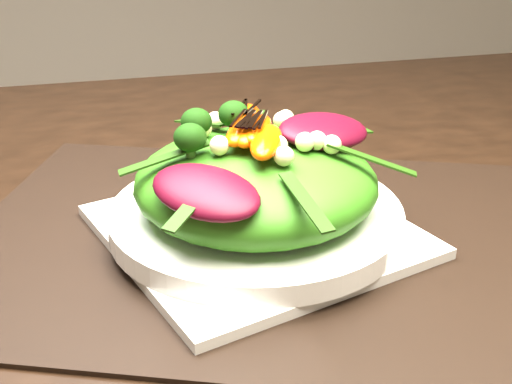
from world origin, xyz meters
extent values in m
cube|color=black|center=(0.00, 0.00, 0.73)|extent=(1.60, 0.90, 0.75)
cube|color=black|center=(-0.27, -0.13, 0.75)|extent=(0.65, 0.57, 0.00)
cube|color=silver|center=(-0.27, -0.13, 0.76)|extent=(0.31, 0.31, 0.01)
cylinder|color=white|center=(-0.27, -0.13, 0.77)|extent=(0.35, 0.35, 0.02)
ellipsoid|color=#367515|center=(-0.27, -0.13, 0.81)|extent=(0.24, 0.24, 0.07)
ellipsoid|color=#420714|center=(-0.21, -0.12, 0.85)|extent=(0.11, 0.09, 0.02)
ellipsoid|color=#FF4A04|center=(-0.28, -0.12, 0.85)|extent=(0.07, 0.06, 0.02)
sphere|color=#163409|center=(-0.34, -0.11, 0.86)|extent=(0.04, 0.04, 0.04)
sphere|color=beige|center=(-0.24, -0.16, 0.85)|extent=(0.02, 0.02, 0.02)
cube|color=black|center=(-0.28, -0.12, 0.86)|extent=(0.04, 0.02, 0.00)
camera|label=1|loc=(-0.41, -0.66, 1.06)|focal=48.00mm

